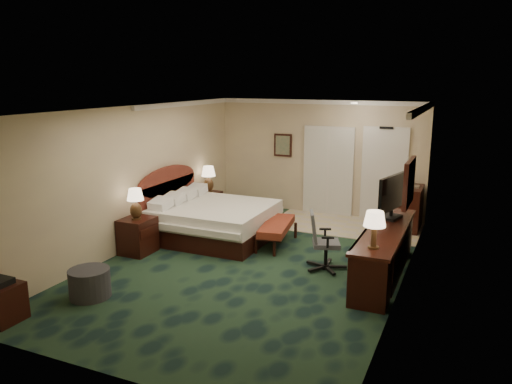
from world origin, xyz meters
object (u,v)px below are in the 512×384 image
at_px(nightstand_near, 138,236).
at_px(bed_bench, 277,234).
at_px(lamp_near, 136,204).
at_px(minibar, 409,208).
at_px(lamp_far, 209,179).
at_px(desk, 384,253).
at_px(desk_chair, 326,241).
at_px(ottoman, 90,283).
at_px(bed, 215,222).
at_px(side_table, 1,303).
at_px(tv, 392,197).
at_px(nightstand_far, 210,204).

relative_size(nightstand_near, bed_bench, 0.49).
bearing_deg(lamp_near, minibar, 39.45).
bearing_deg(lamp_far, minibar, 9.77).
height_order(desk, desk_chair, desk_chair).
bearing_deg(lamp_far, bed_bench, -31.19).
relative_size(lamp_near, ottoman, 0.95).
relative_size(bed, lamp_near, 3.77).
bearing_deg(side_table, nightstand_near, 89.70).
bearing_deg(minibar, ottoman, -125.48).
bearing_deg(desk_chair, bed, 142.36).
relative_size(lamp_near, desk_chair, 0.57).
bearing_deg(tv, lamp_near, -147.76).
distance_m(lamp_far, tv, 4.66).
distance_m(nightstand_far, desk, 4.91).
relative_size(ottoman, desk, 0.21).
bearing_deg(bed, desk, -10.86).
bearing_deg(minibar, nightstand_near, -140.98).
bearing_deg(tv, ottoman, -125.43).
bearing_deg(nightstand_far, lamp_far, -160.16).
distance_m(desk, tv, 1.03).
bearing_deg(nightstand_far, lamp_near, -88.78).
xyz_separation_m(nightstand_far, desk_chair, (3.47, -2.19, 0.22)).
relative_size(tv, minibar, 1.05).
height_order(nightstand_near, bed_bench, nightstand_near).
height_order(lamp_near, bed_bench, lamp_near).
xyz_separation_m(nightstand_near, side_table, (-0.02, -2.95, -0.07)).
xyz_separation_m(ottoman, desk, (3.86, 2.57, 0.19)).
bearing_deg(tv, nightstand_far, 176.12).
distance_m(nightstand_far, minibar, 4.52).
bearing_deg(nightstand_far, bed, -57.03).
xyz_separation_m(lamp_far, minibar, (4.47, 0.77, -0.41)).
bearing_deg(bed_bench, desk_chair, -43.03).
bearing_deg(lamp_near, side_table, -90.73).
distance_m(lamp_far, minibar, 4.55).
distance_m(bed, desk, 3.55).
relative_size(side_table, tv, 0.53).
bearing_deg(bed, minibar, 32.19).
distance_m(lamp_far, desk_chair, 4.13).
bearing_deg(side_table, desk, 39.60).
xyz_separation_m(nightstand_near, tv, (4.37, 1.35, 0.87)).
xyz_separation_m(side_table, desk_chair, (3.45, 3.57, 0.24)).
height_order(tv, desk_chair, tv).
height_order(bed, desk_chair, desk_chair).
relative_size(nightstand_far, lamp_far, 0.92).
distance_m(lamp_near, minibar, 5.71).
relative_size(lamp_near, bed_bench, 0.42).
bearing_deg(side_table, lamp_near, 89.27).
distance_m(ottoman, minibar, 6.70).
xyz_separation_m(lamp_near, lamp_far, (-0.07, 2.85, -0.07)).
height_order(desk, minibar, minibar).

